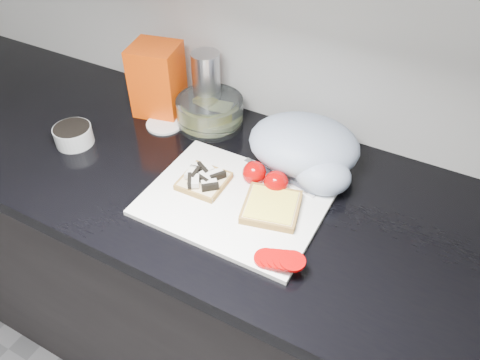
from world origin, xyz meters
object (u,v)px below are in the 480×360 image
steel_canister (207,84)px  glass_bowl (210,112)px  bread_bag (158,80)px  cutting_board (234,202)px

steel_canister → glass_bowl: bearing=-51.2°
bread_bag → steel_canister: (0.13, 0.05, -0.01)m
glass_bowl → cutting_board: bearing=-49.4°
bread_bag → glass_bowl: bearing=-9.2°
cutting_board → glass_bowl: 0.33m
cutting_board → bread_bag: bread_bag is taller
glass_bowl → bread_bag: bread_bag is taller
cutting_board → steel_canister: size_ratio=2.14×
cutting_board → glass_bowl: size_ratio=2.16×
bread_bag → steel_canister: 0.14m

